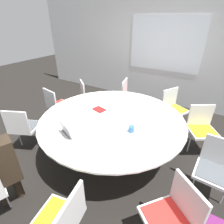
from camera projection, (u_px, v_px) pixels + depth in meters
name	position (u px, v px, depth m)	size (l,w,h in m)	color
ground_plane	(112.00, 152.00, 3.16)	(16.00, 16.00, 0.00)	black
wall_back	(164.00, 52.00, 4.45)	(8.00, 0.07, 2.70)	silver
conference_table	(112.00, 122.00, 2.85)	(2.30, 2.30, 0.73)	#B7B7BC
chair_1	(61.00, 219.00, 1.62)	(0.50, 0.51, 0.85)	silver
chair_2	(174.00, 214.00, 1.66)	(0.61, 0.60, 0.85)	silver
chair_3	(216.00, 166.00, 2.19)	(0.47, 0.45, 0.85)	silver
chair_4	(202.00, 126.00, 3.00)	(0.60, 0.59, 0.85)	silver
chair_5	(173.00, 106.00, 3.67)	(0.58, 0.59, 0.85)	silver
chair_6	(129.00, 94.00, 4.22)	(0.51, 0.52, 0.85)	silver
chair_7	(88.00, 95.00, 4.18)	(0.61, 0.60, 0.85)	silver
chair_8	(57.00, 104.00, 3.77)	(0.51, 0.49, 0.85)	silver
chair_9	(23.00, 125.00, 3.01)	(0.57, 0.56, 0.85)	silver
laptop	(70.00, 131.00, 2.39)	(0.36, 0.34, 0.21)	#99999E
spiral_notebook	(99.00, 109.00, 3.03)	(0.24, 0.20, 0.02)	maroon
coffee_cup	(131.00, 129.00, 2.44)	(0.09, 0.09, 0.09)	#33669E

